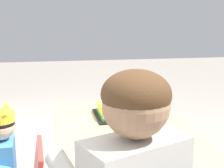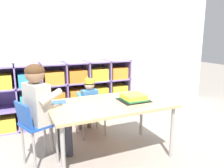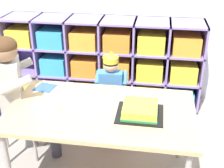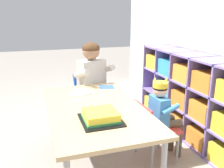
# 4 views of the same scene
# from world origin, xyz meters

# --- Properties ---
(ground) EXTENTS (16.00, 16.00, 0.00)m
(ground) POSITION_xyz_m (0.00, 0.00, 0.00)
(ground) COLOR gray
(classroom_back_wall) EXTENTS (5.57, 0.10, 2.83)m
(classroom_back_wall) POSITION_xyz_m (0.00, 1.50, 1.42)
(classroom_back_wall) COLOR silver
(classroom_back_wall) RESTS_ON ground
(storage_cubby_shelf) EXTENTS (2.14, 0.40, 0.94)m
(storage_cubby_shelf) POSITION_xyz_m (-0.17, 1.24, 0.45)
(storage_cubby_shelf) COLOR #7F6BB2
(storage_cubby_shelf) RESTS_ON ground
(activity_table) EXTENTS (1.33, 0.76, 0.62)m
(activity_table) POSITION_xyz_m (0.00, 0.00, 0.58)
(activity_table) COLOR tan
(activity_table) RESTS_ON ground
(classroom_chair_blue) EXTENTS (0.40, 0.37, 0.58)m
(classroom_chair_blue) POSITION_xyz_m (-0.03, 0.56, 0.35)
(classroom_chair_blue) COLOR red
(classroom_chair_blue) RESTS_ON ground
(child_with_crown) EXTENTS (0.30, 0.31, 0.81)m
(child_with_crown) POSITION_xyz_m (-0.03, 0.67, 0.50)
(child_with_crown) COLOR #3D7FBC
(child_with_crown) RESTS_ON ground
(classroom_chair_adult_side) EXTENTS (0.42, 0.40, 0.71)m
(classroom_chair_adult_side) POSITION_xyz_m (-0.79, 0.13, 0.45)
(classroom_chair_adult_side) COLOR #1E4CA8
(classroom_chair_adult_side) RESTS_ON ground
(adult_helper_seated) EXTENTS (0.49, 0.47, 1.08)m
(adult_helper_seated) POSITION_xyz_m (-0.69, 0.17, 0.67)
(adult_helper_seated) COLOR #B2ADA3
(adult_helper_seated) RESTS_ON ground
(birthday_cake_on_tray) EXTENTS (0.32, 0.29, 0.07)m
(birthday_cake_on_tray) POSITION_xyz_m (0.28, -0.03, 0.66)
(birthday_cake_on_tray) COLOR black
(birthday_cake_on_tray) RESTS_ON activity_table
(paper_plate_stack) EXTENTS (0.20, 0.20, 0.01)m
(paper_plate_stack) POSITION_xyz_m (-0.40, -0.05, 0.63)
(paper_plate_stack) COLOR white
(paper_plate_stack) RESTS_ON activity_table
(paper_napkin_square) EXTENTS (0.18, 0.18, 0.00)m
(paper_napkin_square) POSITION_xyz_m (-0.51, 0.26, 0.63)
(paper_napkin_square) COLOR #3356B7
(paper_napkin_square) RESTS_ON activity_table
(fork_scattered_mid_table) EXTENTS (0.10, 0.11, 0.00)m
(fork_scattered_mid_table) POSITION_xyz_m (-0.24, 0.11, 0.63)
(fork_scattered_mid_table) COLOR white
(fork_scattered_mid_table) RESTS_ON activity_table
(fork_at_table_front_edge) EXTENTS (0.10, 0.12, 0.00)m
(fork_at_table_front_edge) POSITION_xyz_m (0.13, 0.27, 0.63)
(fork_at_table_front_edge) COLOR white
(fork_at_table_front_edge) RESTS_ON activity_table
(fork_by_napkin) EXTENTS (0.07, 0.12, 0.00)m
(fork_by_napkin) POSITION_xyz_m (-0.18, -0.12, 0.63)
(fork_by_napkin) COLOR white
(fork_by_napkin) RESTS_ON activity_table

